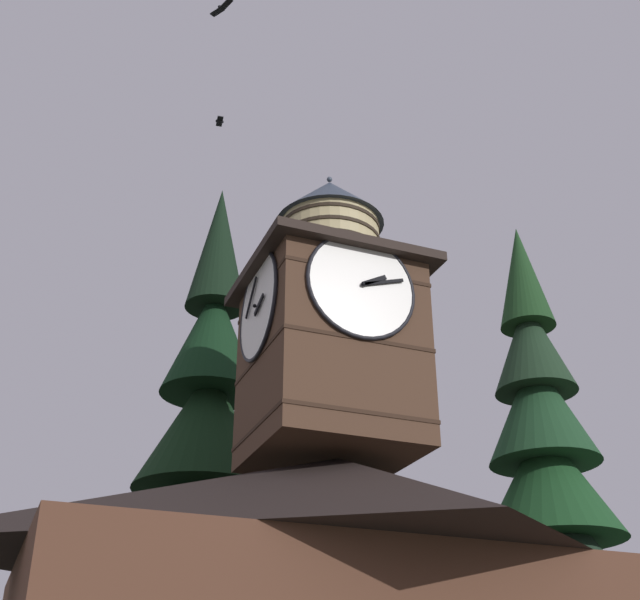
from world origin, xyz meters
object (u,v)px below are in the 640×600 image
Objects in this scene: pine_tree_behind at (201,517)px; flying_bird_low at (221,8)px; clock_tower at (330,325)px; pine_tree_aside at (553,524)px; flying_bird_high at (220,121)px.

pine_tree_behind reaches higher than flying_bird_low.
clock_tower is 0.42× the size of pine_tree_behind.
flying_bird_high is (11.79, 1.57, 11.08)m from pine_tree_aside.
pine_tree_aside reaches higher than flying_bird_low.
flying_bird_low is (3.00, 11.01, 9.51)m from pine_tree_behind.
pine_tree_behind is 27.63× the size of flying_bird_low.
clock_tower is 8.16m from pine_tree_behind.
clock_tower is at bearing 21.77° from pine_tree_aside.
pine_tree_behind is 40.35× the size of flying_bird_high.
flying_bird_high reaches higher than clock_tower.
flying_bird_high reaches higher than flying_bird_low.
pine_tree_behind is 10.91m from pine_tree_aside.
pine_tree_behind is 14.85m from flying_bird_low.
flying_bird_high is (1.51, 5.22, 10.94)m from pine_tree_behind.
clock_tower is 11.64× the size of flying_bird_low.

